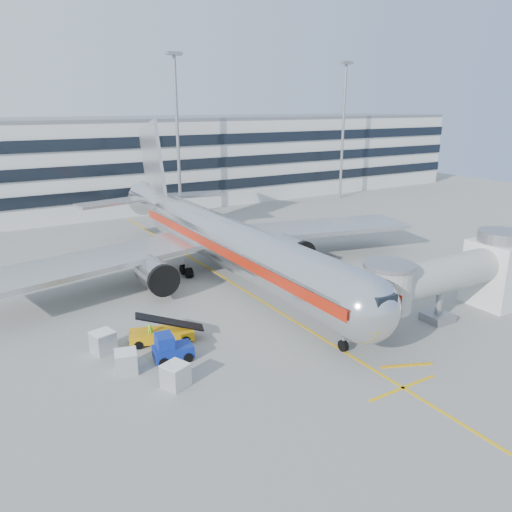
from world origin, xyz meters
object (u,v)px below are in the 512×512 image
main_jet (222,239)px  belt_loader (162,333)px  cargo_container_front (175,375)px  cargo_container_right (103,342)px  baggage_tug (170,349)px  ramp_worker (151,335)px  cargo_container_left (126,362)px

main_jet → belt_loader: (-11.15, -11.20, -3.53)m
cargo_container_front → cargo_container_right: bearing=111.0°
baggage_tug → cargo_container_front: bearing=-106.7°
cargo_container_front → main_jet: bearing=54.5°
baggage_tug → ramp_worker: (-0.40, 3.06, -0.07)m
cargo_container_front → cargo_container_left: bearing=122.7°
main_jet → ramp_worker: bearing=-136.9°
cargo_container_left → baggage_tug: bearing=0.1°
main_jet → ramp_worker: 16.85m
cargo_container_front → baggage_tug: bearing=73.3°
cargo_container_left → cargo_container_front: size_ratio=0.92×
main_jet → ramp_worker: (-12.05, -11.27, -3.39)m
main_jet → belt_loader: bearing=-134.9°
belt_loader → main_jet: bearing=45.1°
baggage_tug → cargo_container_front: size_ratio=1.51×
cargo_container_right → cargo_container_front: bearing=-69.0°
main_jet → cargo_container_right: main_jet is taller
baggage_tug → cargo_container_left: bearing=-179.9°
cargo_container_right → ramp_worker: 3.53m
cargo_container_front → ramp_worker: ramp_worker is taller
cargo_container_right → cargo_container_front: 7.81m
belt_loader → ramp_worker: 0.92m
main_jet → cargo_container_left: size_ratio=28.27×
cargo_container_right → baggage_tug: bearing=-44.9°
cargo_container_right → belt_loader: bearing=-9.1°
baggage_tug → cargo_container_right: bearing=135.1°
baggage_tug → cargo_container_left: 3.27m
cargo_container_right → main_jet: bearing=34.1°
cargo_container_left → ramp_worker: 4.19m
cargo_container_right → ramp_worker: ramp_worker is taller
main_jet → cargo_container_left: bearing=-136.2°
cargo_container_right → ramp_worker: (3.44, -0.77, 0.03)m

